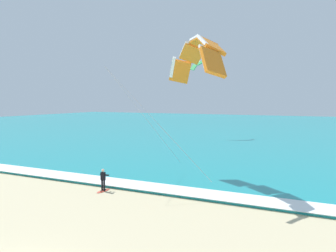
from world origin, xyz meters
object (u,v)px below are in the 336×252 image
Objects in this scene: kitesurfer at (103,179)px; kite_primary at (198,55)px; surfboard at (103,191)px; kite_distant at (204,65)px.

kite_primary reaches higher than kitesurfer.
surfboard is 0.91m from kitesurfer.
surfboard is 12.63m from kite_primary.
kite_distant is (-5.10, 36.43, 12.83)m from surfboard.
surfboard is at bearing -82.02° from kite_distant.
kite_primary is (5.64, 4.75, 9.33)m from kitesurfer.
kite_distant reaches higher than kite_primary.
kitesurfer is at bearing -82.02° from kite_distant.
kite_primary reaches higher than surfboard.
kite_primary is 33.53m from kite_distant.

